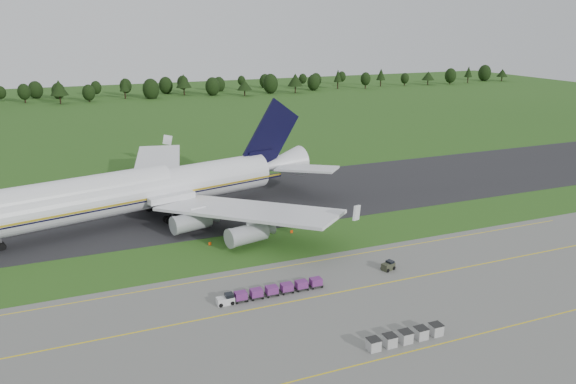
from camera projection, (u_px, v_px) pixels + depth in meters
name	position (u px, v px, depth m)	size (l,w,h in m)	color
ground	(269.00, 245.00, 105.05)	(600.00, 600.00, 0.00)	#265018
apron	(358.00, 335.00, 74.97)	(300.00, 52.00, 0.06)	slate
taxiway	(227.00, 202.00, 129.81)	(300.00, 40.00, 0.08)	black
apron_markings	(335.00, 311.00, 81.17)	(300.00, 30.20, 0.01)	yellow
tree_line	(147.00, 87.00, 302.24)	(524.84, 24.39, 12.00)	black
aircraft	(138.00, 191.00, 116.30)	(82.26, 77.81, 23.08)	white
baggage_train	(270.00, 291.00, 85.46)	(17.04, 1.55, 1.49)	silver
utility_cart	(388.00, 267.00, 94.46)	(2.47, 1.88, 1.20)	#2F3223
uld_row	(406.00, 337.00, 73.07)	(11.19, 1.59, 1.57)	#A5A5A5
edge_markers	(252.00, 238.00, 108.10)	(17.12, 0.30, 0.60)	#FE4008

